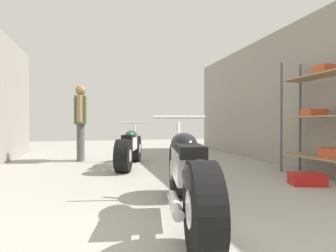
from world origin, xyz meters
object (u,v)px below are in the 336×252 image
object	(u,v)px
motorcycle_maroon_cruiser	(187,174)
motorcycle_black_naked	(129,148)
mechanic_in_blue	(81,118)
red_toolbox	(307,179)

from	to	relation	value
motorcycle_maroon_cruiser	motorcycle_black_naked	distance (m)	2.97
motorcycle_black_naked	mechanic_in_blue	bearing A→B (deg)	130.97
motorcycle_maroon_cruiser	motorcycle_black_naked	bearing A→B (deg)	92.54
motorcycle_black_naked	mechanic_in_blue	xyz separation A→B (m)	(-0.96, 1.11, 0.61)
motorcycle_maroon_cruiser	red_toolbox	size ratio (longest dim) A/B	4.54
motorcycle_maroon_cruiser	red_toolbox	distance (m)	2.18
mechanic_in_blue	red_toolbox	bearing A→B (deg)	-46.81
mechanic_in_blue	red_toolbox	distance (m)	4.63
mechanic_in_blue	motorcycle_maroon_cruiser	bearing A→B (deg)	-74.94
motorcycle_maroon_cruiser	red_toolbox	bearing A→B (deg)	20.68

